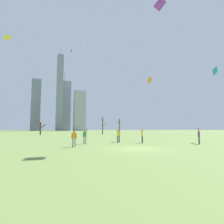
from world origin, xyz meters
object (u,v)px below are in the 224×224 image
kite_flyer_foreground_left_teal (204,115)px  bystander_watching_nearby (74,138)px  kite_flyer_foreground_right_white (113,122)px  distant_kite_drifting_right_red (70,65)px  bare_tree_center (119,126)px  kite_flyer_midfield_right_orange (144,123)px  kite_flyer_midfield_center_purple (104,102)px  bare_tree_rightmost (103,125)px  distant_kite_high_overhead_yellow (5,44)px  bare_tree_left_of_center (41,128)px

kite_flyer_foreground_left_teal → bystander_watching_nearby: size_ratio=7.22×
kite_flyer_foreground_right_white → distant_kite_drifting_right_red: (-4.27, 12.52, 11.54)m
bare_tree_center → kite_flyer_midfield_right_orange: bearing=-107.9°
kite_flyer_midfield_center_purple → bare_tree_rightmost: size_ratio=3.31×
kite_flyer_midfield_center_purple → kite_flyer_foreground_right_white: (2.07, 2.30, -2.25)m
kite_flyer_midfield_center_purple → kite_flyer_foreground_right_white: size_ratio=1.09×
distant_kite_high_overhead_yellow → bare_tree_rightmost: 33.74m
kite_flyer_foreground_right_white → bare_tree_left_of_center: bearing=107.1°
kite_flyer_midfield_center_purple → kite_flyer_foreground_right_white: 3.82m
kite_flyer_midfield_center_purple → bare_tree_rightmost: (10.30, 32.86, -2.10)m
kite_flyer_foreground_left_teal → kite_flyer_midfield_right_orange: 7.56m
kite_flyer_midfield_center_purple → kite_flyer_foreground_right_white: kite_flyer_midfield_center_purple is taller
kite_flyer_foreground_left_teal → distant_kite_high_overhead_yellow: 30.96m
bare_tree_left_of_center → bare_tree_center: size_ratio=0.81×
kite_flyer_midfield_center_purple → distant_kite_high_overhead_yellow: kite_flyer_midfield_center_purple is taller
bare_tree_rightmost → bare_tree_center: (6.29, 1.56, -0.13)m
bare_tree_left_of_center → bare_tree_center: 24.16m
bare_tree_rightmost → bare_tree_left_of_center: bare_tree_rightmost is taller
kite_flyer_foreground_right_white → bystander_watching_nearby: (-5.77, -4.26, -1.71)m
bystander_watching_nearby → kite_flyer_foreground_left_teal: bearing=-3.2°
kite_flyer_foreground_right_white → bare_tree_rightmost: 31.65m
kite_flyer_midfield_right_orange → distant_kite_high_overhead_yellow: 24.63m
kite_flyer_midfield_right_orange → bare_tree_rightmost: size_ratio=1.99×
kite_flyer_midfield_right_orange → bare_tree_rightmost: 32.48m
kite_flyer_midfield_center_purple → bare_tree_rightmost: kite_flyer_midfield_center_purple is taller
kite_flyer_foreground_right_white → bare_tree_left_of_center: kite_flyer_foreground_right_white is taller
kite_flyer_midfield_center_purple → distant_kite_drifting_right_red: (-2.20, 14.82, 9.29)m
kite_flyer_midfield_center_purple → distant_kite_drifting_right_red: 17.63m
kite_flyer_midfield_right_orange → kite_flyer_foreground_right_white: size_ratio=0.66×
bare_tree_left_of_center → kite_flyer_midfield_right_orange: bearing=-68.0°
kite_flyer_midfield_center_purple → bare_tree_center: kite_flyer_midfield_center_purple is taller
kite_flyer_foreground_left_teal → bare_tree_rightmost: (-2.03, 35.72, -0.76)m
kite_flyer_foreground_right_white → bystander_watching_nearby: size_ratio=9.85×
bare_tree_center → kite_flyer_midfield_center_purple: bearing=-115.7°
kite_flyer_midfield_center_purple → bare_tree_left_of_center: 34.51m
bare_tree_center → distant_kite_drifting_right_red: bearing=-133.8°
kite_flyer_midfield_center_purple → kite_flyer_midfield_right_orange: bearing=7.0°
kite_flyer_foreground_right_white → distant_kite_drifting_right_red: size_ratio=0.92×
distant_kite_drifting_right_red → bare_tree_center: distant_kite_drifting_right_red is taller
kite_flyer_foreground_left_teal → distant_kite_high_overhead_yellow: bearing=150.3°
distant_kite_high_overhead_yellow → bystander_watching_nearby: bearing=-56.1°
kite_flyer_midfield_right_orange → bare_tree_left_of_center: (-13.27, 32.86, -0.49)m
bare_tree_left_of_center → bare_tree_rightmost: bearing=-2.3°
bystander_watching_nearby → bare_tree_center: (20.29, 36.38, 1.73)m
bare_tree_center → distant_kite_high_overhead_yellow: bearing=-141.8°
kite_flyer_foreground_left_teal → kite_flyer_midfield_center_purple: (-12.33, 2.86, 1.34)m
bare_tree_rightmost → bare_tree_left_of_center: 17.87m
kite_flyer_midfield_center_purple → bare_tree_center: bearing=64.3°
bystander_watching_nearby → bare_tree_rightmost: 37.58m
bystander_watching_nearby → kite_flyer_midfield_center_purple: bearing=28.0°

